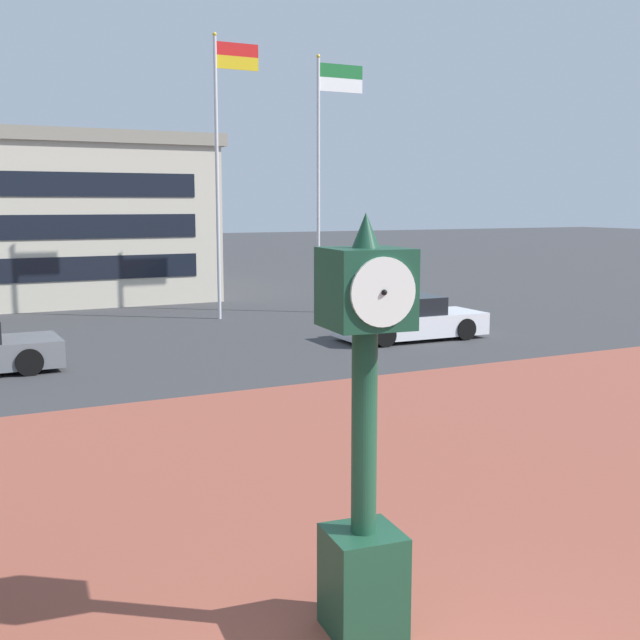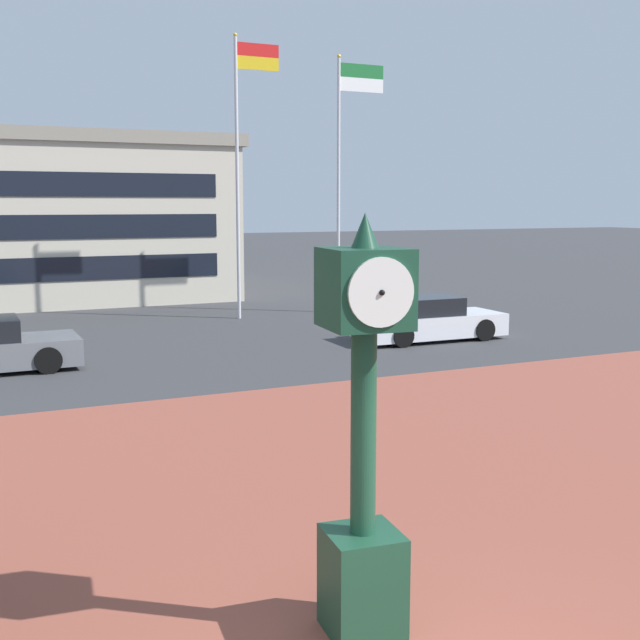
{
  "view_description": "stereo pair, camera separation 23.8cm",
  "coord_description": "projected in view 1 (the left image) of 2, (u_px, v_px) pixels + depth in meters",
  "views": [
    {
      "loc": [
        -3.17,
        -4.24,
        3.96
      ],
      "look_at": [
        0.06,
        2.21,
        2.91
      ],
      "focal_mm": 44.94,
      "sensor_mm": 36.0,
      "label": 1
    },
    {
      "loc": [
        -2.96,
        -4.34,
        3.96
      ],
      "look_at": [
        0.06,
        2.21,
        2.91
      ],
      "focal_mm": 44.94,
      "sensor_mm": 36.0,
      "label": 2
    }
  ],
  "objects": [
    {
      "name": "plaza_brick_paving",
      "position": [
        255.0,
        558.0,
        9.04
      ],
      "size": [
        44.0,
        15.48,
        0.01
      ],
      "primitive_type": "cube",
      "color": "brown",
      "rests_on": "ground"
    },
    {
      "name": "street_clock",
      "position": [
        364.0,
        444.0,
        7.23
      ],
      "size": [
        0.77,
        0.82,
        3.89
      ],
      "rotation": [
        0.0,
        0.0,
        -0.1
      ],
      "color": "#19422D",
      "rests_on": "ground"
    },
    {
      "name": "car_street_mid",
      "position": [
        410.0,
        320.0,
        23.57
      ],
      "size": [
        4.42,
        1.92,
        1.28
      ],
      "rotation": [
        0.0,
        0.0,
        4.69
      ],
      "color": "silver",
      "rests_on": "ground"
    },
    {
      "name": "flagpole_primary",
      "position": [
        221.0,
        156.0,
        27.11
      ],
      "size": [
        1.62,
        0.14,
        9.6
      ],
      "color": "silver",
      "rests_on": "ground"
    },
    {
      "name": "flagpole_secondary",
      "position": [
        324.0,
        160.0,
        28.86
      ],
      "size": [
        1.86,
        0.14,
        9.2
      ],
      "color": "silver",
      "rests_on": "ground"
    }
  ]
}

